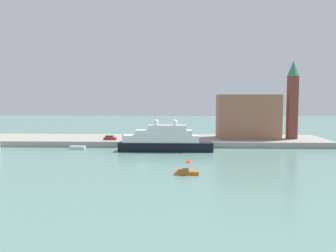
{
  "coord_description": "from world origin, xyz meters",
  "views": [
    {
      "loc": [
        9.68,
        -85.58,
        14.62
      ],
      "look_at": [
        6.14,
        6.0,
        7.26
      ],
      "focal_mm": 37.46,
      "sensor_mm": 36.0,
      "label": 1
    }
  ],
  "objects_px": {
    "small_motorboat": "(187,170)",
    "mooring_bollard": "(162,140)",
    "large_yacht": "(164,141)",
    "bell_tower": "(293,96)",
    "work_barge": "(78,148)",
    "harbor_building": "(248,116)",
    "parked_car": "(110,138)",
    "person_figure": "(123,137)"
  },
  "relations": [
    {
      "from": "small_motorboat",
      "to": "mooring_bollard",
      "type": "height_order",
      "value": "small_motorboat"
    },
    {
      "from": "mooring_bollard",
      "to": "small_motorboat",
      "type": "bearing_deg",
      "value": -79.27
    },
    {
      "from": "mooring_bollard",
      "to": "large_yacht",
      "type": "bearing_deg",
      "value": -81.24
    },
    {
      "from": "bell_tower",
      "to": "mooring_bollard",
      "type": "bearing_deg",
      "value": -167.06
    },
    {
      "from": "work_barge",
      "to": "bell_tower",
      "type": "bearing_deg",
      "value": 12.13
    },
    {
      "from": "bell_tower",
      "to": "mooring_bollard",
      "type": "height_order",
      "value": "bell_tower"
    },
    {
      "from": "harbor_building",
      "to": "parked_car",
      "type": "bearing_deg",
      "value": -171.27
    },
    {
      "from": "large_yacht",
      "to": "bell_tower",
      "type": "distance_m",
      "value": 44.74
    },
    {
      "from": "bell_tower",
      "to": "mooring_bollard",
      "type": "relative_size",
      "value": 30.98
    },
    {
      "from": "work_barge",
      "to": "large_yacht",
      "type": "bearing_deg",
      "value": -6.64
    },
    {
      "from": "small_motorboat",
      "to": "bell_tower",
      "type": "height_order",
      "value": "bell_tower"
    },
    {
      "from": "work_barge",
      "to": "small_motorboat",
      "type": "bearing_deg",
      "value": -46.13
    },
    {
      "from": "parked_car",
      "to": "person_figure",
      "type": "height_order",
      "value": "person_figure"
    },
    {
      "from": "large_yacht",
      "to": "parked_car",
      "type": "relative_size",
      "value": 6.69
    },
    {
      "from": "work_barge",
      "to": "person_figure",
      "type": "distance_m",
      "value": 15.22
    },
    {
      "from": "small_motorboat",
      "to": "harbor_building",
      "type": "distance_m",
      "value": 51.63
    },
    {
      "from": "small_motorboat",
      "to": "harbor_building",
      "type": "relative_size",
      "value": 0.23
    },
    {
      "from": "large_yacht",
      "to": "harbor_building",
      "type": "relative_size",
      "value": 1.34
    },
    {
      "from": "work_barge",
      "to": "bell_tower",
      "type": "distance_m",
      "value": 67.62
    },
    {
      "from": "large_yacht",
      "to": "mooring_bollard",
      "type": "xyz_separation_m",
      "value": [
        -1.14,
        7.41,
        -0.81
      ]
    },
    {
      "from": "person_figure",
      "to": "mooring_bollard",
      "type": "xyz_separation_m",
      "value": [
        12.43,
        -5.45,
        -0.4
      ]
    },
    {
      "from": "work_barge",
      "to": "bell_tower",
      "type": "height_order",
      "value": "bell_tower"
    },
    {
      "from": "small_motorboat",
      "to": "bell_tower",
      "type": "bearing_deg",
      "value": 53.49
    },
    {
      "from": "parked_car",
      "to": "mooring_bollard",
      "type": "height_order",
      "value": "parked_car"
    },
    {
      "from": "bell_tower",
      "to": "person_figure",
      "type": "bearing_deg",
      "value": -175.79
    },
    {
      "from": "large_yacht",
      "to": "parked_car",
      "type": "xyz_separation_m",
      "value": [
        -17.25,
        11.27,
        -0.62
      ]
    },
    {
      "from": "small_motorboat",
      "to": "person_figure",
      "type": "xyz_separation_m",
      "value": [
        -19.33,
        41.85,
        1.67
      ]
    },
    {
      "from": "mooring_bollard",
      "to": "parked_car",
      "type": "bearing_deg",
      "value": 166.51
    },
    {
      "from": "large_yacht",
      "to": "small_motorboat",
      "type": "height_order",
      "value": "large_yacht"
    },
    {
      "from": "work_barge",
      "to": "person_figure",
      "type": "bearing_deg",
      "value": 41.3
    },
    {
      "from": "work_barge",
      "to": "mooring_bollard",
      "type": "bearing_deg",
      "value": 10.74
    },
    {
      "from": "person_figure",
      "to": "work_barge",
      "type": "bearing_deg",
      "value": -138.7
    },
    {
      "from": "work_barge",
      "to": "parked_car",
      "type": "relative_size",
      "value": 1.12
    },
    {
      "from": "bell_tower",
      "to": "person_figure",
      "type": "height_order",
      "value": "bell_tower"
    },
    {
      "from": "parked_car",
      "to": "person_figure",
      "type": "relative_size",
      "value": 2.25
    },
    {
      "from": "harbor_building",
      "to": "person_figure",
      "type": "height_order",
      "value": "harbor_building"
    },
    {
      "from": "parked_car",
      "to": "small_motorboat",
      "type": "bearing_deg",
      "value": -60.26
    },
    {
      "from": "large_yacht",
      "to": "work_barge",
      "type": "relative_size",
      "value": 5.96
    },
    {
      "from": "parked_car",
      "to": "person_figure",
      "type": "bearing_deg",
      "value": 23.33
    },
    {
      "from": "work_barge",
      "to": "harbor_building",
      "type": "relative_size",
      "value": 0.23
    },
    {
      "from": "person_figure",
      "to": "harbor_building",
      "type": "bearing_deg",
      "value": 7.28
    },
    {
      "from": "parked_car",
      "to": "mooring_bollard",
      "type": "xyz_separation_m",
      "value": [
        16.11,
        -3.86,
        -0.19
      ]
    }
  ]
}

